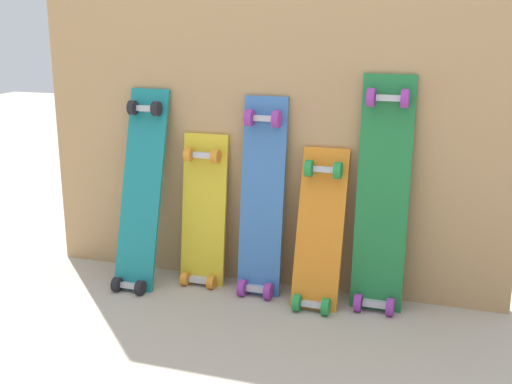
{
  "coord_description": "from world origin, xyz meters",
  "views": [
    {
      "loc": [
        0.79,
        -2.46,
        1.13
      ],
      "look_at": [
        0.0,
        -0.07,
        0.44
      ],
      "focal_mm": 45.14,
      "sensor_mm": 36.0,
      "label": 1
    }
  ],
  "objects_px": {
    "skateboard_blue": "(262,204)",
    "skateboard_green": "(382,203)",
    "skateboard_yellow": "(203,218)",
    "skateboard_teal": "(141,197)",
    "skateboard_orange": "(319,237)"
  },
  "relations": [
    {
      "from": "skateboard_yellow",
      "to": "skateboard_green",
      "type": "distance_m",
      "value": 0.77
    },
    {
      "from": "skateboard_yellow",
      "to": "skateboard_green",
      "type": "height_order",
      "value": "skateboard_green"
    },
    {
      "from": "skateboard_yellow",
      "to": "skateboard_green",
      "type": "bearing_deg",
      "value": -0.68
    },
    {
      "from": "skateboard_teal",
      "to": "skateboard_orange",
      "type": "distance_m",
      "value": 0.79
    },
    {
      "from": "skateboard_blue",
      "to": "skateboard_orange",
      "type": "distance_m",
      "value": 0.28
    },
    {
      "from": "skateboard_orange",
      "to": "skateboard_green",
      "type": "bearing_deg",
      "value": 11.15
    },
    {
      "from": "skateboard_yellow",
      "to": "skateboard_green",
      "type": "xyz_separation_m",
      "value": [
        0.76,
        -0.01,
        0.14
      ]
    },
    {
      "from": "skateboard_teal",
      "to": "skateboard_blue",
      "type": "relative_size",
      "value": 1.02
    },
    {
      "from": "skateboard_teal",
      "to": "skateboard_yellow",
      "type": "bearing_deg",
      "value": 17.72
    },
    {
      "from": "skateboard_yellow",
      "to": "skateboard_orange",
      "type": "relative_size",
      "value": 1.04
    },
    {
      "from": "skateboard_teal",
      "to": "skateboard_blue",
      "type": "height_order",
      "value": "skateboard_teal"
    },
    {
      "from": "skateboard_teal",
      "to": "skateboard_orange",
      "type": "height_order",
      "value": "skateboard_teal"
    },
    {
      "from": "skateboard_blue",
      "to": "skateboard_green",
      "type": "height_order",
      "value": "skateboard_green"
    },
    {
      "from": "skateboard_teal",
      "to": "skateboard_green",
      "type": "bearing_deg",
      "value": 4.08
    },
    {
      "from": "skateboard_orange",
      "to": "skateboard_green",
      "type": "height_order",
      "value": "skateboard_green"
    }
  ]
}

